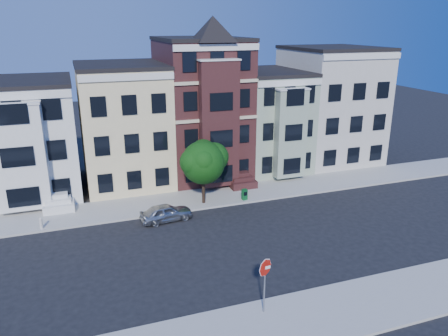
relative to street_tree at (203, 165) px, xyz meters
name	(u,v)px	position (x,y,z in m)	size (l,w,h in m)	color
ground	(267,240)	(2.16, -6.99, -3.20)	(120.00, 120.00, 0.00)	black
far_sidewalk	(225,195)	(2.16, 1.01, -3.12)	(60.00, 4.00, 0.15)	#9E9B93
near_sidewalk	(336,311)	(2.16, -14.99, -3.12)	(60.00, 4.00, 0.15)	#9E9B93
house_white	(24,139)	(-12.84, 7.51, 1.30)	(8.00, 9.00, 9.00)	white
house_yellow	(124,126)	(-4.84, 7.51, 1.80)	(7.00, 9.00, 10.00)	beige
house_brown	(201,109)	(2.16, 7.51, 2.80)	(7.00, 9.00, 12.00)	#3C1B1A
house_green	(266,121)	(8.66, 7.51, 1.30)	(6.00, 9.00, 9.00)	#95A68C
house_cream	(330,106)	(15.66, 7.51, 2.30)	(8.00, 9.00, 11.00)	beige
street_tree	(203,165)	(0.00, 0.00, 0.00)	(5.24, 5.24, 6.10)	#185313
parked_car	(166,213)	(-3.38, -1.95, -2.57)	(1.49, 3.69, 1.26)	#AAADB2
newspaper_box	(245,194)	(3.23, -0.48, -2.62)	(0.39, 0.35, 0.86)	#0F5C27
fire_hydrant	(41,224)	(-11.71, -0.69, -2.72)	(0.23, 0.23, 0.65)	beige
stop_sign	(265,283)	(-1.22, -13.94, -1.41)	(0.90, 0.13, 3.27)	#BE1106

